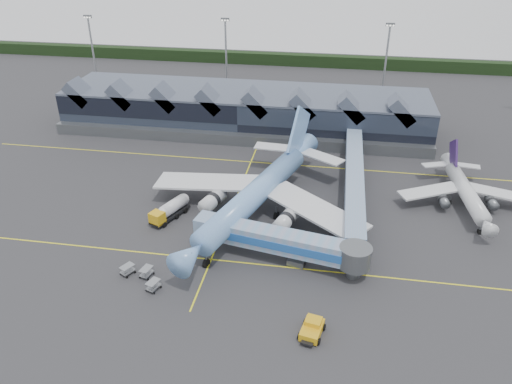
% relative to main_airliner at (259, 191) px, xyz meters
% --- Properties ---
extents(ground, '(260.00, 260.00, 0.00)m').
position_rel_main_airliner_xyz_m(ground, '(-5.12, -7.15, -4.53)').
color(ground, '#2C2B2E').
rests_on(ground, ground).
extents(taxi_stripes, '(120.00, 60.00, 0.01)m').
position_rel_main_airliner_xyz_m(taxi_stripes, '(-5.12, 2.85, -4.53)').
color(taxi_stripes, yellow).
rests_on(taxi_stripes, ground).
extents(tree_line_far, '(260.00, 4.00, 4.00)m').
position_rel_main_airliner_xyz_m(tree_line_far, '(-5.12, 102.85, -2.53)').
color(tree_line_far, black).
rests_on(tree_line_far, ground).
extents(terminal, '(90.00, 22.25, 12.52)m').
position_rel_main_airliner_xyz_m(terminal, '(-10.19, 40.20, 0.35)').
color(terminal, black).
rests_on(terminal, ground).
extents(light_masts, '(132.40, 42.56, 22.45)m').
position_rel_main_airliner_xyz_m(light_masts, '(15.88, 55.65, 7.95)').
color(light_masts, gray).
rests_on(light_masts, ground).
extents(main_airliner, '(39.75, 46.85, 15.43)m').
position_rel_main_airliner_xyz_m(main_airliner, '(0.00, 0.00, 0.00)').
color(main_airliner, '#6891D4').
rests_on(main_airliner, ground).
extents(regional_jet, '(24.70, 27.04, 9.28)m').
position_rel_main_airliner_xyz_m(regional_jet, '(37.18, 9.55, -1.59)').
color(regional_jet, silver).
rests_on(regional_jet, ground).
extents(jet_bridge, '(27.84, 9.00, 5.37)m').
position_rel_main_airliner_xyz_m(jet_bridge, '(6.98, -13.74, -1.06)').
color(jet_bridge, '#7096BB').
rests_on(jet_bridge, ground).
extents(fuel_truck, '(5.43, 8.98, 3.08)m').
position_rel_main_airliner_xyz_m(fuel_truck, '(-15.22, -4.13, -2.81)').
color(fuel_truck, black).
rests_on(fuel_truck, ground).
extents(pushback_tug, '(3.53, 4.85, 1.99)m').
position_rel_main_airliner_xyz_m(pushback_tug, '(11.61, -28.52, -3.64)').
color(pushback_tug, gold).
rests_on(pushback_tug, ground).
extents(baggage_carts, '(7.19, 5.27, 1.47)m').
position_rel_main_airliner_xyz_m(baggage_carts, '(-13.92, -21.68, -3.71)').
color(baggage_carts, gray).
rests_on(baggage_carts, ground).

